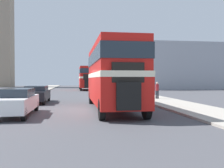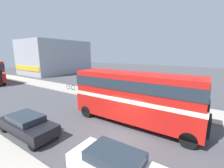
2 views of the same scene
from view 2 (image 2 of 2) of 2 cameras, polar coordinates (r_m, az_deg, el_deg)
ground_plane at (r=11.19m, az=4.62°, el=-17.94°), size 120.00×120.00×0.00m
sidewalk_right at (r=16.90m, az=15.80°, el=-7.60°), size 3.50×120.00×0.12m
double_decker_bus at (r=11.64m, az=8.46°, el=-3.93°), size 2.50×10.02×4.05m
car_parked_near at (r=7.30m, az=2.23°, el=-29.19°), size 1.71×4.65×1.44m
car_parked_mid at (r=12.07m, az=-29.49°, el=-13.29°), size 1.80×4.67×1.39m
pedestrian_walking at (r=19.67m, az=-2.75°, el=-1.58°), size 0.31×0.31×1.55m
bicycle_on_pavement at (r=23.29m, az=-15.49°, el=-1.19°), size 0.05×1.76×0.78m
shop_building_block at (r=45.48m, az=-20.51°, el=9.59°), size 16.86×10.97×8.76m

